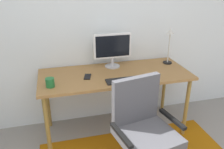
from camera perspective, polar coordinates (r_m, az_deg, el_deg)
name	(u,v)px	position (r m, az deg, el deg)	size (l,w,h in m)	color
wall_back	(86,20)	(2.81, -6.50, 13.16)	(6.00, 0.10, 2.60)	silver
desk	(115,79)	(2.64, 0.75, -1.05)	(1.68, 0.69, 0.77)	olive
monitor	(112,48)	(2.73, 0.11, 6.58)	(0.44, 0.18, 0.40)	#B2B2B7
keyboard	(126,80)	(2.43, 3.56, -1.37)	(0.43, 0.13, 0.02)	black
computer_mouse	(155,77)	(2.52, 10.47, -0.64)	(0.06, 0.10, 0.03)	white
coffee_cup	(50,83)	(2.37, -14.95, -1.92)	(0.09, 0.09, 0.09)	#1D642E
cell_phone	(88,77)	(2.53, -6.02, -0.53)	(0.07, 0.14, 0.01)	black
desk_lamp	(169,42)	(2.92, 13.89, 7.75)	(0.11, 0.11, 0.44)	black
office_chair	(143,137)	(2.22, 7.67, -14.96)	(0.62, 0.57, 0.96)	slate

